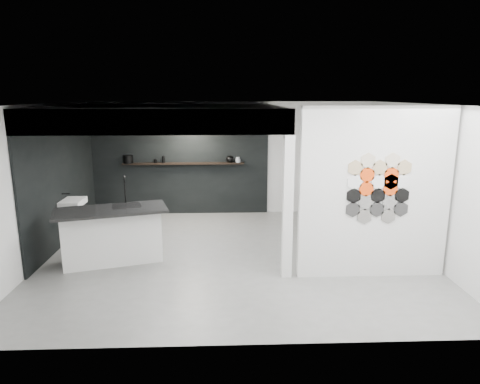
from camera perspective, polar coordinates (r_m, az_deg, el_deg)
name	(u,v)px	position (r m, az deg, el deg)	size (l,w,h in m)	color
floor	(235,255)	(8.19, -0.62, -8.38)	(7.00, 6.00, 0.01)	slate
partition_panel	(374,194)	(7.23, 17.50, -0.21)	(2.45, 0.15, 2.80)	silver
bay_clad_back	(180,168)	(10.80, -8.01, 3.21)	(4.40, 0.04, 2.35)	black
bay_clad_left	(63,185)	(9.40, -22.50, 0.91)	(0.04, 4.00, 2.35)	black
bulkhead	(168,116)	(8.71, -9.57, 9.98)	(4.40, 4.00, 0.40)	silver
corner_column	(288,208)	(6.94, 6.37, -2.13)	(0.16, 0.16, 2.35)	silver
fascia_beam	(152,122)	(6.81, -11.60, 9.14)	(4.40, 0.16, 0.40)	silver
wall_basin	(73,202)	(9.20, -21.40, -1.31)	(0.40, 0.60, 0.12)	silver
display_shelf	(183,164)	(10.67, -7.55, 3.79)	(3.00, 0.15, 0.04)	black
kitchen_island	(112,234)	(8.02, -16.66, -5.42)	(2.07, 1.34, 1.54)	silver
stockpot	(128,159)	(10.86, -14.70, 4.27)	(0.24, 0.24, 0.20)	black
kettle	(230,159)	(10.61, -1.36, 4.42)	(0.20, 0.20, 0.17)	black
glass_bowl	(238,161)	(10.62, -0.27, 4.21)	(0.13, 0.13, 0.09)	gray
glass_vase	(238,160)	(10.62, -0.27, 4.33)	(0.10, 0.10, 0.13)	gray
bottle_dark	(163,159)	(10.71, -10.18, 4.29)	(0.06, 0.06, 0.17)	black
utensil_cup	(155,161)	(10.75, -11.21, 4.07)	(0.07, 0.07, 0.09)	black
hex_tile_cluster	(379,188)	(7.14, 18.03, 0.46)	(1.04, 0.02, 1.16)	#2D2D2D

